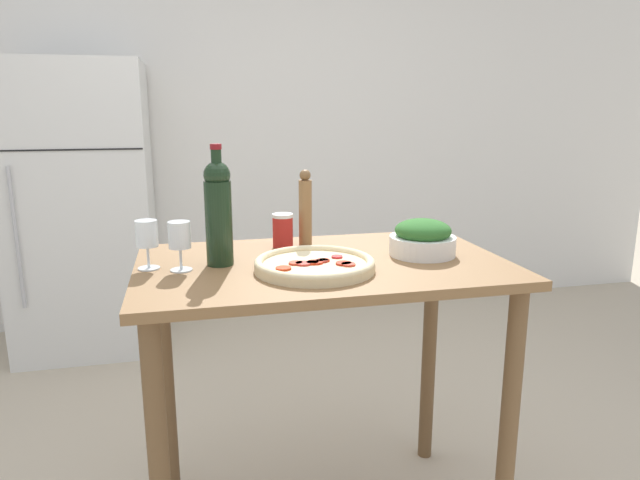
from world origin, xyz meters
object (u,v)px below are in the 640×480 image
wine_bottle (218,210)px  refrigerator (82,210)px  salad_bowl (423,239)px  homemade_pizza (315,264)px  pepper_mill (305,209)px  salt_canister (283,230)px  wine_glass_near (180,238)px  wine_glass_far (147,235)px

wine_bottle → refrigerator: bearing=111.0°
wine_bottle → salad_bowl: 0.66m
refrigerator → homemade_pizza: (0.96, -1.94, 0.13)m
pepper_mill → salt_canister: pepper_mill is taller
refrigerator → homemade_pizza: refrigerator is taller
homemade_pizza → wine_bottle: bearing=154.1°
pepper_mill → salad_bowl: pepper_mill is taller
wine_glass_near → homemade_pizza: 0.40m
wine_glass_far → wine_glass_near: bearing=-23.6°
wine_bottle → salt_canister: 0.31m
salad_bowl → salt_canister: salad_bowl is taller
wine_bottle → wine_glass_near: (-0.12, -0.04, -0.07)m
refrigerator → salt_canister: refrigerator is taller
wine_glass_near → wine_bottle: bearing=19.2°
wine_glass_near → salad_bowl: wine_glass_near is taller
wine_bottle → wine_glass_far: 0.22m
pepper_mill → salad_bowl: (0.34, -0.23, -0.07)m
wine_glass_near → salt_canister: (0.34, 0.22, -0.04)m
wine_glass_far → salt_canister: (0.44, 0.18, -0.04)m
wine_glass_near → wine_glass_far: bearing=156.4°
salad_bowl → homemade_pizza: 0.40m
wine_bottle → pepper_mill: wine_bottle is taller
wine_glass_near → salt_canister: bearing=32.7°
wine_bottle → salad_bowl: wine_bottle is taller
refrigerator → homemade_pizza: size_ratio=4.71×
refrigerator → wine_bottle: size_ratio=4.59×
wine_glass_far → pepper_mill: bearing=20.5°
wine_bottle → pepper_mill: 0.37m
salt_canister → refrigerator: bearing=119.4°
salad_bowl → pepper_mill: bearing=146.6°
refrigerator → wine_glass_near: refrigerator is taller
homemade_pizza → salt_canister: (-0.04, 0.31, 0.04)m
salad_bowl → wine_glass_near: bearing=-179.3°
salad_bowl → salt_canister: bearing=153.7°
wine_glass_far → salad_bowl: bearing=-2.1°
wine_glass_near → salad_bowl: 0.77m
wine_glass_far → salt_canister: wine_glass_far is taller
wine_glass_far → refrigerator: bearing=104.9°
pepper_mill → salt_canister: (-0.08, -0.02, -0.07)m
refrigerator → homemade_pizza: bearing=-63.6°
pepper_mill → salad_bowl: bearing=-33.4°
refrigerator → wine_glass_near: bearing=-72.7°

